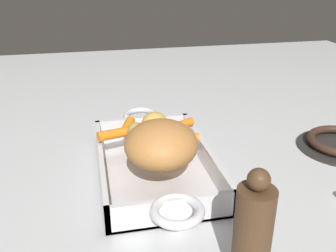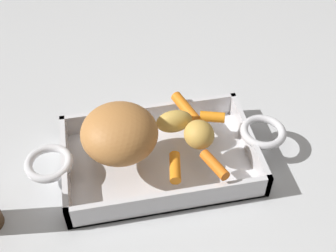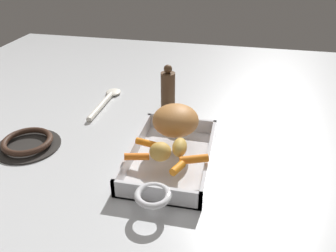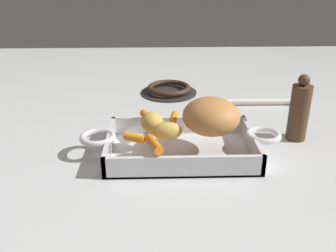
# 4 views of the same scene
# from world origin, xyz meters

# --- Properties ---
(ground_plane) EXTENTS (2.01, 2.01, 0.00)m
(ground_plane) POSITION_xyz_m (0.00, 0.00, 0.00)
(ground_plane) COLOR silver
(roasting_dish) EXTENTS (0.42, 0.20, 0.05)m
(roasting_dish) POSITION_xyz_m (0.00, 0.00, 0.02)
(roasting_dish) COLOR silver
(roasting_dish) RESTS_ON ground_plane
(pork_roast) EXTENTS (0.16, 0.16, 0.08)m
(pork_roast) POSITION_xyz_m (-0.06, 0.00, 0.09)
(pork_roast) COLOR #B9783D
(pork_roast) RESTS_ON roasting_dish
(baby_carrot_southeast) EXTENTS (0.04, 0.07, 0.02)m
(baby_carrot_southeast) POSITION_xyz_m (0.06, 0.06, 0.06)
(baby_carrot_southeast) COLOR orange
(baby_carrot_southeast) RESTS_ON roasting_dish
(baby_carrot_southwest) EXTENTS (0.03, 0.06, 0.02)m
(baby_carrot_southwest) POSITION_xyz_m (0.07, -0.06, 0.06)
(baby_carrot_southwest) COLOR orange
(baby_carrot_southwest) RESTS_ON roasting_dish
(baby_carrot_short) EXTENTS (0.03, 0.05, 0.02)m
(baby_carrot_short) POSITION_xyz_m (0.01, -0.06, 0.06)
(baby_carrot_short) COLOR orange
(baby_carrot_short) RESTS_ON roasting_dish
(baby_carrot_northwest) EXTENTS (0.04, 0.03, 0.02)m
(baby_carrot_northwest) POSITION_xyz_m (0.10, 0.04, 0.06)
(baby_carrot_northwest) COLOR orange
(baby_carrot_northwest) RESTS_ON roasting_dish
(potato_halved) EXTENTS (0.06, 0.06, 0.04)m
(potato_halved) POSITION_xyz_m (0.06, -0.01, 0.07)
(potato_halved) COLOR gold
(potato_halved) RESTS_ON roasting_dish
(potato_corner) EXTENTS (0.06, 0.04, 0.04)m
(potato_corner) POSITION_xyz_m (0.03, 0.03, 0.07)
(potato_corner) COLOR gold
(potato_corner) RESTS_ON roasting_dish
(stove_burner_rear) EXTENTS (0.17, 0.17, 0.02)m
(stove_burner_rear) POSITION_xyz_m (0.01, -0.38, 0.01)
(stove_burner_rear) COLOR #282623
(stove_burner_rear) RESTS_ON ground_plane
(serving_spoon) EXTENTS (0.24, 0.05, 0.02)m
(serving_spoon) POSITION_xyz_m (-0.28, -0.28, 0.01)
(serving_spoon) COLOR white
(serving_spoon) RESTS_ON ground_plane
(pepper_mill) EXTENTS (0.04, 0.04, 0.15)m
(pepper_mill) POSITION_xyz_m (-0.27, -0.06, 0.07)
(pepper_mill) COLOR #4C331E
(pepper_mill) RESTS_ON ground_plane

